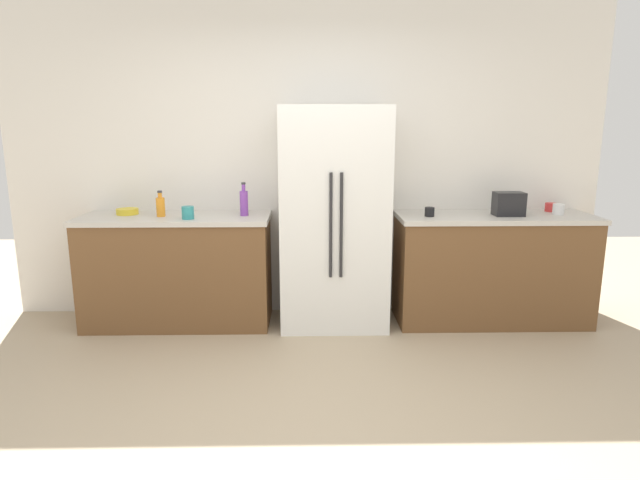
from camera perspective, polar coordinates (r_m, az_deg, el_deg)
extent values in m
plane|color=tan|center=(3.13, -1.61, -19.75)|extent=(10.26, 10.26, 0.00)
cube|color=silver|center=(4.69, -1.56, 10.60)|extent=(5.13, 0.10, 3.05)
cube|color=brown|center=(4.64, -14.89, -3.37)|extent=(1.52, 0.57, 0.88)
cube|color=beige|center=(4.54, -15.20, 2.26)|extent=(1.55, 0.60, 0.04)
cube|color=brown|center=(4.77, 17.81, -3.14)|extent=(1.59, 0.57, 0.88)
cube|color=beige|center=(4.67, 18.18, 2.34)|extent=(1.62, 0.60, 0.04)
cube|color=white|center=(4.39, 1.51, 2.30)|extent=(0.87, 0.61, 1.80)
cylinder|color=#262628|center=(4.07, 1.16, 1.52)|extent=(0.02, 0.02, 0.81)
cylinder|color=#262628|center=(4.08, 2.28, 1.53)|extent=(0.02, 0.02, 0.81)
cube|color=black|center=(4.65, 19.48, 3.65)|extent=(0.24, 0.16, 0.19)
cylinder|color=purple|center=(4.42, -8.11, 3.88)|extent=(0.07, 0.07, 0.20)
cylinder|color=purple|center=(4.41, -8.16, 5.53)|extent=(0.03, 0.03, 0.06)
cylinder|color=#333338|center=(4.40, -8.17, 5.99)|extent=(0.03, 0.03, 0.02)
cylinder|color=orange|center=(4.53, -16.63, 3.38)|extent=(0.07, 0.07, 0.15)
cylinder|color=orange|center=(4.51, -16.71, 4.60)|extent=(0.03, 0.03, 0.04)
cylinder|color=#333338|center=(4.51, -16.73, 4.96)|extent=(0.04, 0.04, 0.02)
cylinder|color=red|center=(5.01, 23.37, 3.22)|extent=(0.09, 0.09, 0.07)
cylinder|color=white|center=(4.85, 24.07, 3.01)|extent=(0.09, 0.09, 0.09)
cylinder|color=teal|center=(4.35, -13.91, 2.84)|extent=(0.10, 0.10, 0.10)
cylinder|color=black|center=(4.44, 11.60, 2.96)|extent=(0.08, 0.08, 0.08)
cylinder|color=yellow|center=(4.73, -19.85, 2.88)|extent=(0.18, 0.18, 0.05)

